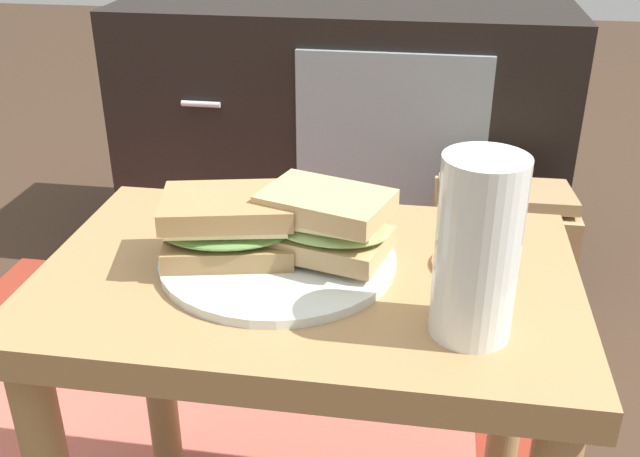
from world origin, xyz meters
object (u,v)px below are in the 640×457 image
(beer_glass, at_px, (477,253))
(tv_cabinet, at_px, (345,129))
(plate, at_px, (278,259))
(sandwich_front, at_px, (229,226))
(sandwich_back, at_px, (326,223))
(coaster, at_px, (475,265))
(paper_bag, at_px, (495,275))

(beer_glass, bearing_deg, tv_cabinet, 103.24)
(plate, xyz_separation_m, sandwich_front, (-0.05, -0.00, 0.04))
(sandwich_back, xyz_separation_m, coaster, (0.16, 0.02, -0.05))
(coaster, bearing_deg, plate, -173.55)
(beer_glass, xyz_separation_m, paper_bag, (0.09, 0.62, -0.37))
(beer_glass, distance_m, paper_bag, 0.73)
(sandwich_front, distance_m, coaster, 0.26)
(sandwich_front, height_order, paper_bag, sandwich_front)
(sandwich_back, bearing_deg, coaster, 6.75)
(tv_cabinet, xyz_separation_m, sandwich_front, (-0.00, -0.94, 0.21))
(tv_cabinet, height_order, plate, tv_cabinet)
(plate, distance_m, sandwich_front, 0.06)
(beer_glass, relative_size, paper_bag, 0.48)
(tv_cabinet, distance_m, sandwich_back, 0.96)
(plate, bearing_deg, paper_bag, 61.38)
(sandwich_front, bearing_deg, tv_cabinet, 89.73)
(sandwich_front, xyz_separation_m, sandwich_back, (0.10, 0.01, 0.01))
(tv_cabinet, bearing_deg, sandwich_front, -90.27)
(plate, height_order, paper_bag, plate)
(coaster, bearing_deg, sandwich_back, -173.25)
(plate, bearing_deg, beer_glass, -26.00)
(sandwich_front, bearing_deg, paper_bag, 57.53)
(plate, xyz_separation_m, beer_glass, (0.20, -0.10, 0.08))
(tv_cabinet, xyz_separation_m, plate, (0.05, -0.94, 0.17))
(tv_cabinet, relative_size, paper_bag, 2.74)
(plate, relative_size, beer_glass, 1.48)
(beer_glass, xyz_separation_m, coaster, (0.01, 0.12, -0.08))
(tv_cabinet, bearing_deg, sandwich_back, -84.09)
(tv_cabinet, xyz_separation_m, coaster, (0.25, -0.91, 0.17))
(beer_glass, height_order, coaster, beer_glass)
(sandwich_front, distance_m, sandwich_back, 0.10)
(tv_cabinet, distance_m, beer_glass, 1.09)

